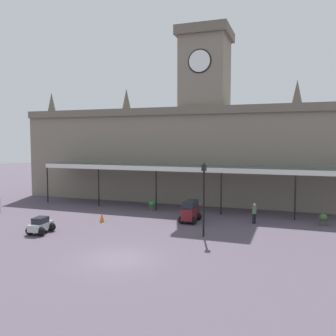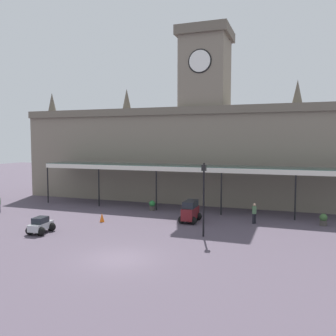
% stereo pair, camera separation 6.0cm
% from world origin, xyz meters
% --- Properties ---
extents(ground_plane, '(140.00, 140.00, 0.00)m').
position_xyz_m(ground_plane, '(0.00, 0.00, 0.00)').
color(ground_plane, '#504552').
extents(station_building, '(42.14, 6.17, 18.68)m').
position_xyz_m(station_building, '(0.00, 20.51, 5.86)').
color(station_building, slate).
rests_on(station_building, ground).
extents(entrance_canopy, '(31.84, 3.26, 4.35)m').
position_xyz_m(entrance_canopy, '(-0.00, 15.20, 4.19)').
color(entrance_canopy, '#38564C').
rests_on(entrance_canopy, ground).
extents(car_maroon_van, '(1.60, 2.41, 1.77)m').
position_xyz_m(car_maroon_van, '(1.30, 10.30, 0.81)').
color(car_maroon_van, maroon).
rests_on(car_maroon_van, ground).
extents(car_silver_sedan, '(1.64, 2.12, 1.19)m').
position_xyz_m(car_silver_sedan, '(-8.03, 3.17, 0.50)').
color(car_silver_sedan, '#B2B5BA').
rests_on(car_silver_sedan, ground).
extents(pedestrian_near_entrance, '(0.34, 0.36, 1.67)m').
position_xyz_m(pedestrian_near_entrance, '(6.38, 11.42, 0.91)').
color(pedestrian_near_entrance, black).
rests_on(pedestrian_near_entrance, ground).
extents(victorian_lamppost, '(0.30, 0.30, 5.23)m').
position_xyz_m(victorian_lamppost, '(3.41, 6.25, 3.23)').
color(victorian_lamppost, black).
rests_on(victorian_lamppost, ground).
extents(traffic_cone, '(0.40, 0.40, 0.74)m').
position_xyz_m(traffic_cone, '(-5.62, 7.79, 0.37)').
color(traffic_cone, orange).
rests_on(traffic_cone, ground).
extents(planter_near_kerb, '(0.60, 0.60, 0.96)m').
position_xyz_m(planter_near_kerb, '(-3.52, 13.72, 0.49)').
color(planter_near_kerb, '#47423D').
rests_on(planter_near_kerb, ground).
extents(planter_by_canopy, '(0.60, 0.60, 0.96)m').
position_xyz_m(planter_by_canopy, '(11.65, 12.55, 0.49)').
color(planter_by_canopy, '#47423D').
rests_on(planter_by_canopy, ground).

